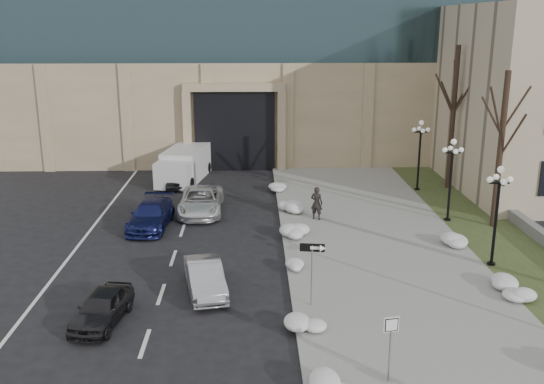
{
  "coord_description": "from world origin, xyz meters",
  "views": [
    {
      "loc": [
        -2.65,
        -13.14,
        10.85
      ],
      "look_at": [
        -1.8,
        13.09,
        3.5
      ],
      "focal_mm": 40.0,
      "sensor_mm": 36.0,
      "label": 1
    }
  ],
  "objects": [
    {
      "name": "lamppost_d",
      "position": [
        8.3,
        25.5,
        3.07
      ],
      "size": [
        1.18,
        1.18,
        4.76
      ],
      "color": "black",
      "rests_on": "ground"
    },
    {
      "name": "car_a",
      "position": [
        -8.32,
        7.59,
        0.62
      ],
      "size": [
        2.05,
        3.85,
        1.25
      ],
      "primitive_type": "imported",
      "rotation": [
        0.0,
        0.0,
        -0.16
      ],
      "color": "black",
      "rests_on": "ground"
    },
    {
      "name": "car_c",
      "position": [
        -8.26,
        18.59,
        0.71
      ],
      "size": [
        2.29,
        4.98,
        1.41
      ],
      "primitive_type": "imported",
      "rotation": [
        0.0,
        0.0,
        -0.07
      ],
      "color": "navy",
      "rests_on": "ground"
    },
    {
      "name": "tree_mid",
      "position": [
        10.5,
        18.0,
        5.5
      ],
      "size": [
        3.2,
        3.2,
        8.5
      ],
      "color": "black",
      "rests_on": "ground"
    },
    {
      "name": "snow_clump_d",
      "position": [
        -0.42,
        11.99,
        0.3
      ],
      "size": [
        1.1,
        1.6,
        0.36
      ],
      "primitive_type": "ellipsoid",
      "color": "white",
      "rests_on": "sidewalk"
    },
    {
      "name": "pedestrian",
      "position": [
        0.91,
        19.37,
        1.07
      ],
      "size": [
        0.82,
        0.71,
        1.9
      ],
      "primitive_type": "imported",
      "rotation": [
        0.0,
        0.0,
        2.71
      ],
      "color": "black",
      "rests_on": "sidewalk"
    },
    {
      "name": "snow_clump_f",
      "position": [
        -0.46,
        20.72,
        0.3
      ],
      "size": [
        1.1,
        1.6,
        0.36
      ],
      "primitive_type": "ellipsoid",
      "color": "white",
      "rests_on": "sidewalk"
    },
    {
      "name": "tree_far",
      "position": [
        10.5,
        26.0,
        6.15
      ],
      "size": [
        3.2,
        3.2,
        9.5
      ],
      "color": "black",
      "rests_on": "ground"
    },
    {
      "name": "curb",
      "position": [
        -1.0,
        14.0,
        0.07
      ],
      "size": [
        0.3,
        40.0,
        0.14
      ],
      "primitive_type": "cube",
      "color": "gray",
      "rests_on": "ground"
    },
    {
      "name": "grass_strip",
      "position": [
        10.0,
        14.0,
        0.05
      ],
      "size": [
        4.0,
        40.0,
        0.1
      ],
      "primitive_type": "cube",
      "color": "#354422",
      "rests_on": "ground"
    },
    {
      "name": "snow_clump_i",
      "position": [
        7.81,
        9.04,
        0.3
      ],
      "size": [
        1.1,
        1.6,
        0.36
      ],
      "primitive_type": "ellipsoid",
      "color": "white",
      "rests_on": "sidewalk"
    },
    {
      "name": "snow_clump_j",
      "position": [
        7.62,
        14.91,
        0.3
      ],
      "size": [
        1.1,
        1.6,
        0.36
      ],
      "primitive_type": "ellipsoid",
      "color": "white",
      "rests_on": "sidewalk"
    },
    {
      "name": "lamppost_c",
      "position": [
        8.3,
        19.0,
        3.07
      ],
      "size": [
        1.18,
        1.18,
        4.76
      ],
      "color": "black",
      "rests_on": "ground"
    },
    {
      "name": "car_e",
      "position": [
        -8.05,
        27.24,
        0.63
      ],
      "size": [
        2.22,
        3.9,
        1.25
      ],
      "primitive_type": "imported",
      "rotation": [
        0.0,
        0.0,
        0.21
      ],
      "color": "#2A2A2F",
      "rests_on": "ground"
    },
    {
      "name": "snow_clump_e",
      "position": [
        -0.56,
        16.39,
        0.3
      ],
      "size": [
        1.1,
        1.6,
        0.36
      ],
      "primitive_type": "ellipsoid",
      "color": "white",
      "rests_on": "sidewalk"
    },
    {
      "name": "snow_clump_c",
      "position": [
        -0.84,
        6.43,
        0.3
      ],
      "size": [
        1.1,
        1.6,
        0.36
      ],
      "primitive_type": "ellipsoid",
      "color": "white",
      "rests_on": "sidewalk"
    },
    {
      "name": "lamppost_b",
      "position": [
        8.3,
        12.5,
        3.07
      ],
      "size": [
        1.18,
        1.18,
        4.76
      ],
      "color": "black",
      "rests_on": "ground"
    },
    {
      "name": "one_way_sign",
      "position": [
        -0.24,
        8.53,
        2.23
      ],
      "size": [
        1.01,
        0.31,
        2.7
      ],
      "rotation": [
        0.0,
        0.0,
        -0.13
      ],
      "color": "slate",
      "rests_on": "ground"
    },
    {
      "name": "car_b",
      "position": [
        -4.67,
        10.14,
        0.67
      ],
      "size": [
        2.19,
        4.24,
        1.33
      ],
      "primitive_type": "imported",
      "rotation": [
        0.0,
        0.0,
        0.2
      ],
      "color": "#9B9DA2",
      "rests_on": "ground"
    },
    {
      "name": "snow_clump_g",
      "position": [
        -0.78,
        25.33,
        0.3
      ],
      "size": [
        1.1,
        1.6,
        0.36
      ],
      "primitive_type": "ellipsoid",
      "color": "white",
      "rests_on": "sidewalk"
    },
    {
      "name": "car_d",
      "position": [
        -5.73,
        21.14,
        0.74
      ],
      "size": [
        2.46,
        5.32,
        1.48
      ],
      "primitive_type": "imported",
      "rotation": [
        0.0,
        0.0,
        0.0
      ],
      "color": "silver",
      "rests_on": "ground"
    },
    {
      "name": "stone_wall",
      "position": [
        12.0,
        16.0,
        0.35
      ],
      "size": [
        0.5,
        30.0,
        0.7
      ],
      "primitive_type": "cube",
      "color": "slate",
      "rests_on": "ground"
    },
    {
      "name": "keep_sign",
      "position": [
        1.5,
        3.29,
        1.68
      ],
      "size": [
        0.49,
        0.13,
        2.29
      ],
      "rotation": [
        0.0,
        0.0,
        0.18
      ],
      "color": "slate",
      "rests_on": "ground"
    },
    {
      "name": "box_truck",
      "position": [
        -7.52,
        29.18,
        1.06
      ],
      "size": [
        3.54,
        7.22,
        2.2
      ],
      "rotation": [
        0.0,
        0.0,
        -0.18
      ],
      "color": "silver",
      "rests_on": "ground"
    },
    {
      "name": "snow_clump_k",
      "position": [
        7.75,
        9.89,
        0.3
      ],
      "size": [
        1.1,
        1.6,
        0.36
      ],
      "primitive_type": "ellipsoid",
      "color": "white",
      "rests_on": "sidewalk"
    },
    {
      "name": "sidewalk",
      "position": [
        3.5,
        14.0,
        0.06
      ],
      "size": [
        9.0,
        40.0,
        0.12
      ],
      "primitive_type": "cube",
      "color": "gray",
      "rests_on": "ground"
    }
  ]
}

